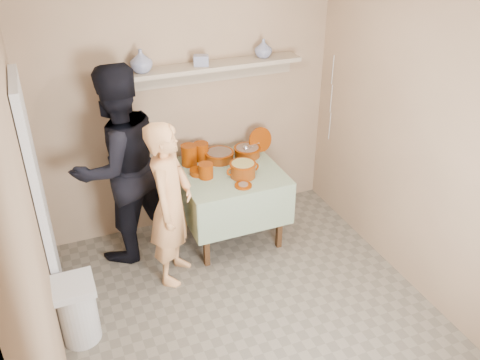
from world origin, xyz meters
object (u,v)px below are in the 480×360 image
cazuela_rice (243,168)px  person_helper (119,166)px  person_cook (171,204)px  serving_table (229,181)px  trash_bin (77,311)px

cazuela_rice → person_helper: bearing=164.9°
person_helper → person_cook: bearing=99.2°
person_helper → serving_table: person_helper is taller
person_helper → serving_table: bearing=150.3°
serving_table → trash_bin: size_ratio=1.74×
serving_table → cazuela_rice: size_ratio=2.95×
serving_table → trash_bin: 1.86m
cazuela_rice → trash_bin: size_ratio=0.59×
cazuela_rice → trash_bin: (-1.68, -0.70, -0.56)m
cazuela_rice → trash_bin: 1.91m
person_cook → trash_bin: size_ratio=2.74×
person_helper → trash_bin: person_helper is taller
person_cook → person_helper: person_helper is taller
person_helper → trash_bin: 1.33m
cazuela_rice → person_cook: bearing=-163.4°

